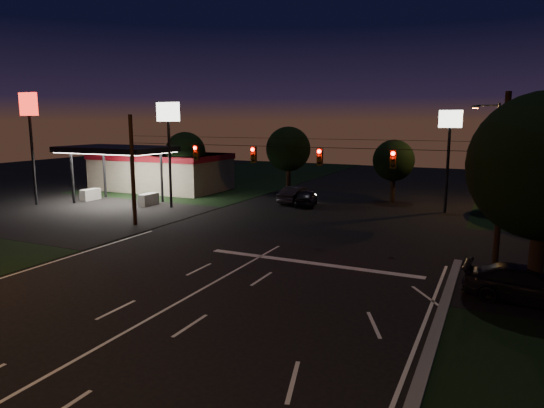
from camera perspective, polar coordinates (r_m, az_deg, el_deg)
The scene contains 18 objects.
ground at distance 18.56m, azimuth -17.98°, elevation -14.75°, with size 140.00×140.00×0.00m, color black.
cross_street_left at distance 43.15m, azimuth -22.97°, elevation -1.10°, with size 20.00×16.00×0.02m, color black.
stop_bar at distance 26.34m, azimuth 4.53°, elevation -6.91°, with size 12.00×0.50×0.01m, color silver.
utility_pole_right at distance 28.17m, azimuth 24.72°, elevation -6.70°, with size 0.30×0.30×9.00m, color black.
utility_pole_left at distance 36.90m, azimuth -15.77°, elevation -2.42°, with size 0.28×0.28×8.00m, color black.
signal_span at distance 29.65m, azimuth 1.60°, elevation 5.80°, with size 24.00×0.40×1.56m.
gas_station at distance 54.50m, azimuth -13.19°, elevation 4.07°, with size 14.20×16.10×5.25m.
pole_sign_left_near at distance 42.81m, azimuth -12.08°, elevation 8.79°, with size 2.20×0.30×9.10m.
pole_sign_left_far at distance 48.37m, azimuth -26.62°, elevation 8.82°, with size 2.00×0.30×10.00m.
pole_sign_right at distance 42.34m, azimuth 20.15°, elevation 7.40°, with size 1.80×0.30×8.40m.
street_light_right_far at distance 44.21m, azimuth 24.51°, elevation 5.90°, with size 2.20×0.35×9.00m.
tree_far_a at distance 51.82m, azimuth -10.06°, elevation 5.97°, with size 4.20×4.20×6.42m.
tree_far_b at distance 50.42m, azimuth 2.01°, elevation 6.42°, with size 4.60×4.60×6.98m.
tree_far_c at distance 46.24m, azimuth 14.16°, elevation 4.94°, with size 3.80×3.80×5.86m.
tree_far_d at distance 43.36m, azimuth 25.49°, elevation 5.22°, with size 4.80×4.80×7.30m.
car_oncoming_a at distance 43.60m, azimuth 4.05°, elevation 0.72°, with size 1.69×4.21×1.43m, color black.
car_oncoming_b at distance 44.96m, azimuth 2.92°, elevation 1.10°, with size 1.67×4.78×1.57m, color black.
car_cross at distance 23.21m, azimuth 27.95°, elevation -8.43°, with size 2.12×5.22×1.52m, color black.
Camera 1 is at (11.83, -12.14, 7.55)m, focal length 32.00 mm.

